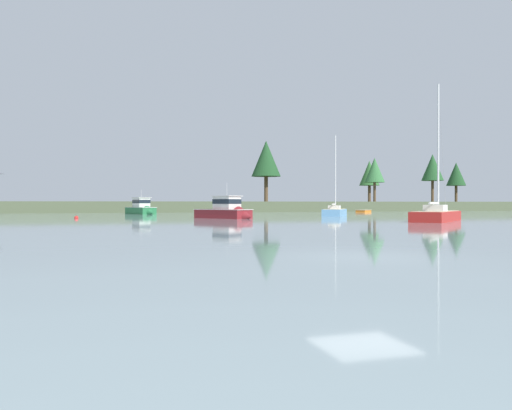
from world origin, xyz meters
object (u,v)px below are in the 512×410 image
at_px(sailboat_red, 436,218).
at_px(dinghy_orange, 364,211).
at_px(cruiser_green, 142,210).
at_px(mooring_buoy_red, 76,218).
at_px(sailboat_skyblue, 335,214).
at_px(cruiser_maroon, 228,213).

bearing_deg(sailboat_red, dinghy_orange, 69.40).
distance_m(cruiser_green, dinghy_orange, 35.31).
relative_size(cruiser_green, mooring_buoy_red, 15.96).
xyz_separation_m(sailboat_red, sailboat_skyblue, (-0.25, 18.49, -0.03)).
relative_size(cruiser_green, dinghy_orange, 1.85).
height_order(sailboat_skyblue, dinghy_orange, sailboat_skyblue).
height_order(cruiser_green, mooring_buoy_red, cruiser_green).
distance_m(cruiser_maroon, cruiser_green, 23.22).
height_order(sailboat_red, cruiser_green, sailboat_red).
bearing_deg(dinghy_orange, cruiser_maroon, -138.29).
relative_size(sailboat_skyblue, dinghy_orange, 2.61).
relative_size(cruiser_maroon, mooring_buoy_red, 15.53).
xyz_separation_m(sailboat_red, dinghy_orange, (14.37, 38.23, -0.11)).
distance_m(cruiser_green, mooring_buoy_red, 19.93).
bearing_deg(sailboat_skyblue, cruiser_green, 141.47).
height_order(cruiser_maroon, cruiser_green, cruiser_maroon).
bearing_deg(dinghy_orange, cruiser_green, -174.48).
distance_m(sailboat_red, mooring_buoy_red, 32.99).
bearing_deg(cruiser_maroon, sailboat_red, -40.59).
bearing_deg(sailboat_skyblue, dinghy_orange, 53.47).
xyz_separation_m(cruiser_green, dinghy_orange, (35.14, 3.40, -0.41)).
relative_size(sailboat_red, cruiser_green, 1.70).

